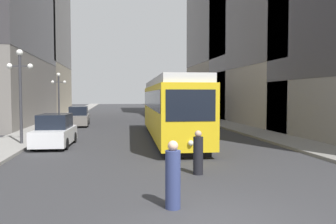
# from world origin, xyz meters

# --- Properties ---
(ground_plane) EXTENTS (200.00, 200.00, 0.00)m
(ground_plane) POSITION_xyz_m (0.00, 0.00, 0.00)
(ground_plane) COLOR #303033
(sidewalk_left) EXTENTS (2.68, 120.00, 0.15)m
(sidewalk_left) POSITION_xyz_m (-8.25, 40.00, 0.07)
(sidewalk_left) COLOR gray
(sidewalk_left) RESTS_ON ground
(sidewalk_right) EXTENTS (2.68, 120.00, 0.15)m
(sidewalk_right) POSITION_xyz_m (8.25, 40.00, 0.07)
(sidewalk_right) COLOR gray
(sidewalk_right) RESTS_ON ground
(streetcar) EXTENTS (3.25, 15.00, 3.89)m
(streetcar) POSITION_xyz_m (1.33, 14.39, 2.10)
(streetcar) COLOR black
(streetcar) RESTS_ON ground
(transit_bus) EXTENTS (2.83, 12.77, 3.45)m
(transit_bus) POSITION_xyz_m (4.93, 29.78, 1.95)
(transit_bus) COLOR black
(transit_bus) RESTS_ON ground
(parked_car_left_near) EXTENTS (2.04, 4.34, 1.82)m
(parked_car_left_near) POSITION_xyz_m (-5.61, 12.33, 0.84)
(parked_car_left_near) COLOR black
(parked_car_left_near) RESTS_ON ground
(parked_car_left_mid) EXTENTS (2.03, 5.03, 1.82)m
(parked_car_left_mid) POSITION_xyz_m (-5.61, 25.09, 0.84)
(parked_car_left_mid) COLOR black
(parked_car_left_mid) RESTS_ON ground
(pedestrian_crossing_near) EXTENTS (0.36, 0.36, 1.61)m
(pedestrian_crossing_near) POSITION_xyz_m (0.72, 4.54, 0.75)
(pedestrian_crossing_near) COLOR black
(pedestrian_crossing_near) RESTS_ON ground
(pedestrian_crossing_far) EXTENTS (0.39, 0.39, 1.75)m
(pedestrian_crossing_far) POSITION_xyz_m (-0.83, 1.10, 0.81)
(pedestrian_crossing_far) COLOR navy
(pedestrian_crossing_far) RESTS_ON ground
(lamp_post_left_near) EXTENTS (1.41, 0.36, 5.31)m
(lamp_post_left_near) POSITION_xyz_m (-7.51, 12.74, 3.65)
(lamp_post_left_near) COLOR #333338
(lamp_post_left_near) RESTS_ON sidewalk_left
(lamp_post_left_far) EXTENTS (1.41, 0.36, 4.86)m
(lamp_post_left_far) POSITION_xyz_m (-7.51, 25.91, 3.38)
(lamp_post_left_far) COLOR #333338
(lamp_post_left_far) RESTS_ON sidewalk_left
(building_left_midblock) EXTENTS (14.55, 17.35, 29.28)m
(building_left_midblock) POSITION_xyz_m (-16.57, 44.44, 15.10)
(building_left_midblock) COLOR gray
(building_left_midblock) RESTS_ON ground
(building_right_midblock) EXTENTS (15.64, 19.97, 22.59)m
(building_right_midblock) POSITION_xyz_m (17.11, 24.02, 11.62)
(building_right_midblock) COLOR #A89E8E
(building_right_midblock) RESTS_ON ground
(building_right_far) EXTENTS (11.47, 19.98, 29.65)m
(building_right_far) POSITION_xyz_m (15.03, 37.15, 15.29)
(building_right_far) COLOR #A89E8E
(building_right_far) RESTS_ON ground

